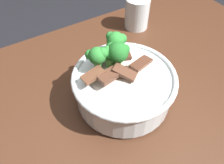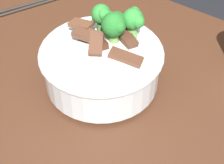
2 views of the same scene
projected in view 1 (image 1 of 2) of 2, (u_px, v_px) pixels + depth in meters
The scene contains 3 objects.
dining_table at pixel (121, 154), 0.58m from camera, with size 1.18×0.79×0.80m.
rice_bowl at pixel (123, 83), 0.46m from camera, with size 0.22×0.22×0.14m.
drinking_glass at pixel (137, 15), 0.67m from camera, with size 0.07×0.07×0.09m.
Camera 1 is at (-0.14, -0.19, 1.20)m, focal length 34.38 mm.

